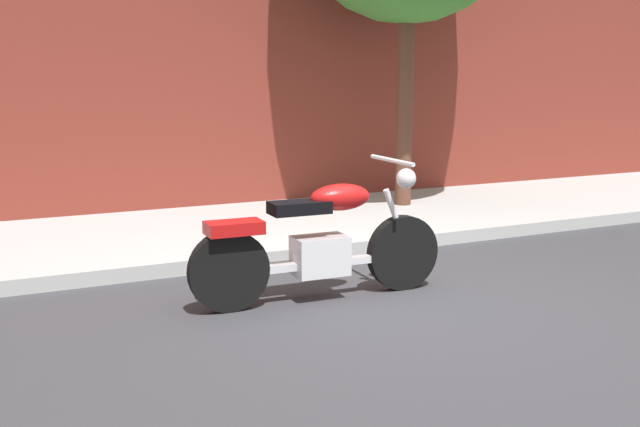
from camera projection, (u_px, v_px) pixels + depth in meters
The scene contains 3 objects.
ground_plane at pixel (402, 302), 6.17m from camera, with size 60.00×60.00×0.00m, color #38383D.
sidewalk at pixel (267, 228), 8.77m from camera, with size 19.67×2.80×0.14m, color #B0B0B0.
motorcycle at pixel (319, 243), 6.15m from camera, with size 2.20×0.70×1.14m.
Camera 1 is at (-3.19, -5.05, 1.84)m, focal length 42.35 mm.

